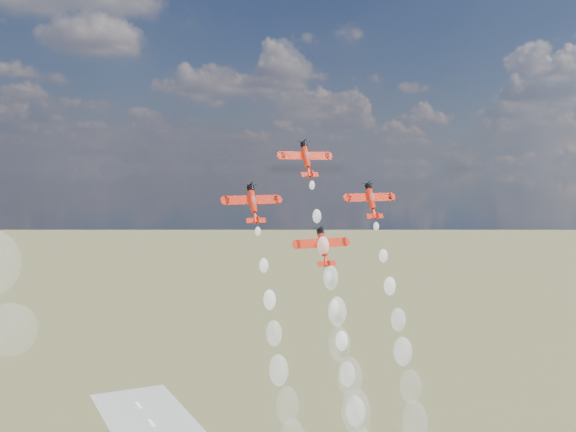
% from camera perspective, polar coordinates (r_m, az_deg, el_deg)
% --- Properties ---
extents(plane_lead, '(11.22, 5.22, 7.61)m').
position_cam_1_polar(plane_lead, '(140.81, 1.57, 4.89)').
color(plane_lead, red).
rests_on(plane_lead, ground).
extents(plane_left, '(11.22, 5.22, 7.61)m').
position_cam_1_polar(plane_left, '(131.87, -2.99, 1.11)').
color(plane_left, red).
rests_on(plane_left, ground).
extents(plane_right, '(11.22, 5.22, 7.61)m').
position_cam_1_polar(plane_right, '(144.59, 7.06, 1.34)').
color(plane_right, red).
rests_on(plane_right, ground).
extents(plane_slot, '(11.22, 5.22, 7.61)m').
position_cam_1_polar(plane_slot, '(135.19, 2.99, -2.57)').
color(plane_slot, red).
rests_on(plane_slot, ground).
extents(smoke_trail_lead, '(5.43, 20.14, 45.29)m').
position_cam_1_polar(smoke_trail_lead, '(132.18, 4.96, -12.35)').
color(smoke_trail_lead, white).
rests_on(smoke_trail_lead, plane_lead).
extents(smoke_trail_left, '(5.10, 20.28, 44.97)m').
position_cam_1_polar(smoke_trail_left, '(125.66, 0.13, -17.37)').
color(smoke_trail_left, white).
rests_on(smoke_trail_left, plane_left).
extents(smoke_trail_right, '(5.10, 20.22, 45.82)m').
position_cam_1_polar(smoke_trail_right, '(138.94, 10.55, -15.55)').
color(smoke_trail_right, white).
rests_on(smoke_trail_right, plane_right).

